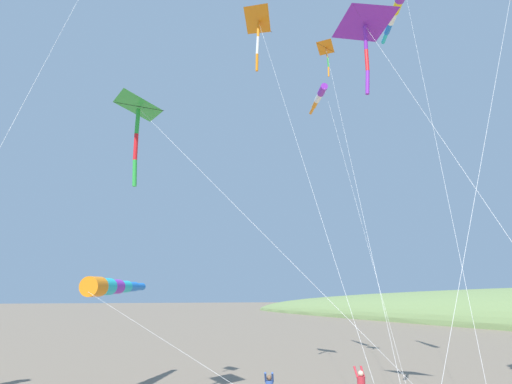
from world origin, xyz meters
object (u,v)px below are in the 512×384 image
object	(u,v)px
kite_windsock_green_low_center	(396,10)
kite_delta_teal_far_right	(366,25)
kite_delta_blue_topmost	(139,107)
kite_delta_checkered_midright	(260,21)
kite_windsock_long_streamer_left	(111,287)
kite_delta_rainbow_low_near	(326,48)
kite_windsock_yellow_midlevel	(319,97)

from	to	relation	value
kite_windsock_green_low_center	kite_delta_teal_far_right	xyz separation A→B (m)	(-7.46, -6.36, -6.81)
kite_delta_blue_topmost	kite_delta_teal_far_right	size ratio (longest dim) A/B	0.77
kite_delta_checkered_midright	kite_delta_blue_topmost	world-z (taller)	kite_delta_checkered_midright
kite_delta_checkered_midright	kite_delta_teal_far_right	bearing A→B (deg)	-83.73
kite_windsock_long_streamer_left	kite_delta_rainbow_low_near	world-z (taller)	kite_delta_rainbow_low_near
kite_delta_checkered_midright	kite_windsock_yellow_midlevel	xyz separation A→B (m)	(6.05, 3.98, -1.47)
kite_delta_blue_topmost	kite_delta_teal_far_right	distance (m)	8.69
kite_windsock_yellow_midlevel	kite_delta_teal_far_right	xyz separation A→B (m)	(-5.23, -11.46, -3.04)
kite_delta_checkered_midright	kite_windsock_green_low_center	bearing A→B (deg)	-7.70
kite_delta_rainbow_low_near	kite_delta_teal_far_right	world-z (taller)	kite_delta_rainbow_low_near
kite_windsock_long_streamer_left	kite_windsock_yellow_midlevel	bearing A→B (deg)	15.84
kite_windsock_green_low_center	kite_delta_rainbow_low_near	xyz separation A→B (m)	(-3.93, 1.50, -2.63)
kite_windsock_yellow_midlevel	kite_delta_rainbow_low_near	world-z (taller)	kite_delta_rainbow_low_near
kite_delta_teal_far_right	kite_windsock_green_low_center	bearing A→B (deg)	40.44
kite_windsock_yellow_midlevel	kite_delta_blue_topmost	distance (m)	15.92
kite_windsock_yellow_midlevel	kite_delta_blue_topmost	bearing A→B (deg)	-148.09
kite_delta_teal_far_right	kite_delta_checkered_midright	bearing A→B (deg)	96.27
kite_windsock_green_low_center	kite_delta_blue_topmost	size ratio (longest dim) A/B	1.91
kite_windsock_yellow_midlevel	kite_windsock_long_streamer_left	bearing A→B (deg)	-164.16
kite_delta_checkered_midright	kite_delta_blue_topmost	xyz separation A→B (m)	(-6.45, -3.80, -7.51)
kite_windsock_yellow_midlevel	kite_delta_checkered_midright	bearing A→B (deg)	-146.66
kite_windsock_long_streamer_left	kite_delta_rainbow_low_near	distance (m)	17.23
kite_windsock_green_low_center	kite_delta_checkered_midright	size ratio (longest dim) A/B	1.11
kite_windsock_green_low_center	kite_delta_checkered_midright	bearing A→B (deg)	172.30
kite_delta_rainbow_low_near	kite_delta_blue_topmost	xyz separation A→B (m)	(-10.80, -4.18, -7.18)
kite_delta_blue_topmost	kite_delta_teal_far_right	xyz separation A→B (m)	(7.27, -3.68, 3.01)
kite_delta_checkered_midright	kite_delta_blue_topmost	bearing A→B (deg)	-149.48
kite_windsock_green_low_center	kite_delta_blue_topmost	distance (m)	17.91
kite_windsock_green_low_center	kite_delta_teal_far_right	bearing A→B (deg)	-139.56
kite_delta_checkered_midright	kite_delta_teal_far_right	size ratio (longest dim) A/B	1.33
kite_delta_rainbow_low_near	kite_delta_blue_topmost	bearing A→B (deg)	-158.86
kite_delta_checkered_midright	kite_delta_teal_far_right	world-z (taller)	kite_delta_checkered_midright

